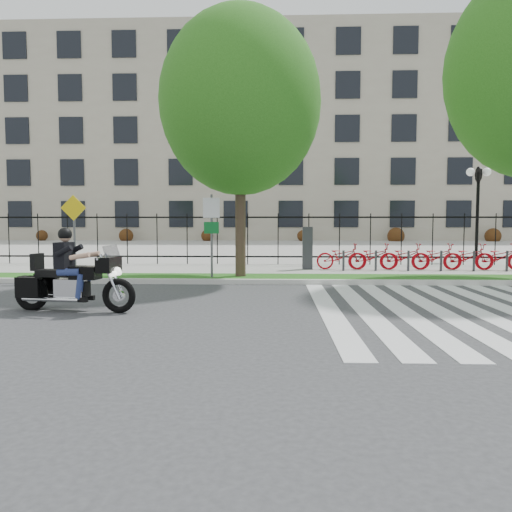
{
  "coord_description": "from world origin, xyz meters",
  "views": [
    {
      "loc": [
        1.07,
        -10.4,
        1.85
      ],
      "look_at": [
        0.57,
        3.0,
        0.91
      ],
      "focal_mm": 35.0,
      "sensor_mm": 36.0,
      "label": 1
    }
  ],
  "objects": [
    {
      "name": "grass_verge",
      "position": [
        0.0,
        4.95,
        0.07
      ],
      "size": [
        60.0,
        1.5,
        0.15
      ],
      "primitive_type": "cube",
      "color": "#225415",
      "rests_on": "ground"
    },
    {
      "name": "motorcycle_rider",
      "position": [
        -3.06,
        -0.42,
        0.69
      ],
      "size": [
        2.67,
        0.95,
        2.07
      ],
      "color": "black",
      "rests_on": "ground"
    },
    {
      "name": "curb",
      "position": [
        0.0,
        4.1,
        0.07
      ],
      "size": [
        60.0,
        0.2,
        0.15
      ],
      "primitive_type": "cube",
      "color": "beige",
      "rests_on": "ground"
    },
    {
      "name": "bike_share_station",
      "position": [
        6.64,
        7.2,
        0.61
      ],
      "size": [
        8.85,
        0.84,
        1.5
      ],
      "color": "#2D2D33",
      "rests_on": "sidewalk"
    },
    {
      "name": "iron_fence",
      "position": [
        0.0,
        9.2,
        1.15
      ],
      "size": [
        30.0,
        0.06,
        2.0
      ],
      "primitive_type": null,
      "color": "black",
      "rests_on": "sidewalk"
    },
    {
      "name": "crosswalk_stripes",
      "position": [
        4.83,
        0.0,
        0.01
      ],
      "size": [
        5.7,
        8.0,
        0.01
      ],
      "primitive_type": null,
      "color": "silver",
      "rests_on": "ground"
    },
    {
      "name": "office_building",
      "position": [
        0.0,
        44.92,
        9.97
      ],
      "size": [
        60.0,
        21.9,
        20.15
      ],
      "color": "#A09581",
      "rests_on": "ground"
    },
    {
      "name": "sign_pole_warning",
      "position": [
        -5.04,
        4.58,
        1.74
      ],
      "size": [
        0.78,
        0.09,
        2.49
      ],
      "color": "#59595B",
      "rests_on": "grass_verge"
    },
    {
      "name": "sidewalk",
      "position": [
        0.0,
        7.45,
        0.07
      ],
      "size": [
        60.0,
        3.5,
        0.15
      ],
      "primitive_type": "cube",
      "color": "gray",
      "rests_on": "ground"
    },
    {
      "name": "plaza",
      "position": [
        0.0,
        25.0,
        0.05
      ],
      "size": [
        80.0,
        34.0,
        0.1
      ],
      "primitive_type": "cube",
      "color": "gray",
      "rests_on": "ground"
    },
    {
      "name": "sign_pole_regulatory",
      "position": [
        -0.84,
        4.58,
        1.74
      ],
      "size": [
        0.5,
        0.09,
        2.5
      ],
      "color": "#59595B",
      "rests_on": "grass_verge"
    },
    {
      "name": "street_tree_1",
      "position": [
        0.01,
        4.95,
        5.44
      ],
      "size": [
        4.89,
        4.89,
        8.11
      ],
      "color": "#3A2B20",
      "rests_on": "grass_verge"
    },
    {
      "name": "ground",
      "position": [
        0.0,
        0.0,
        0.0
      ],
      "size": [
        120.0,
        120.0,
        0.0
      ],
      "primitive_type": "plane",
      "color": "#323335",
      "rests_on": "ground"
    },
    {
      "name": "lamp_post_right",
      "position": [
        10.0,
        12.0,
        3.21
      ],
      "size": [
        1.06,
        0.7,
        4.25
      ],
      "color": "black",
      "rests_on": "ground"
    }
  ]
}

